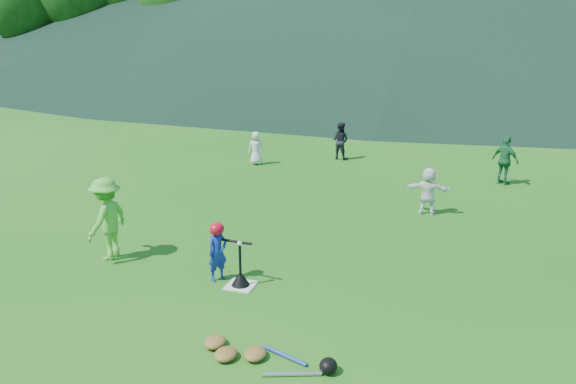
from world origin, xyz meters
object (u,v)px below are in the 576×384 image
object	(u,v)px
fielder_b	(340,141)
equipment_pile	(255,354)
batter_child	(218,252)
adult_coach	(107,219)
home_plate	(241,285)
fielder_d	(428,191)
fielder_a	(256,148)
fielder_c	(505,160)
batting_tee	(241,279)

from	to	relation	value
fielder_b	equipment_pile	distance (m)	11.67
batter_child	adult_coach	world-z (taller)	adult_coach
home_plate	adult_coach	bearing A→B (deg)	172.27
fielder_b	fielder_d	size ratio (longest dim) A/B	1.11
fielder_d	equipment_pile	size ratio (longest dim) A/B	0.60
adult_coach	fielder_a	distance (m)	7.77
fielder_b	batter_child	bearing A→B (deg)	102.79
fielder_a	fielder_c	size ratio (longest dim) A/B	0.78
home_plate	batter_child	world-z (taller)	batter_child
home_plate	fielder_d	size ratio (longest dim) A/B	0.42
adult_coach	batting_tee	bearing A→B (deg)	84.18
fielder_b	fielder_d	distance (m)	5.82
fielder_c	batting_tee	distance (m)	9.09
batter_child	fielder_b	size ratio (longest dim) A/B	0.81
adult_coach	fielder_d	bearing A→B (deg)	131.64
fielder_c	equipment_pile	world-z (taller)	fielder_c
batter_child	home_plate	bearing A→B (deg)	-72.39
fielder_d	batting_tee	bearing A→B (deg)	65.36
batting_tee	home_plate	bearing A→B (deg)	0.00
batter_child	fielder_a	world-z (taller)	fielder_a
batter_child	fielder_c	world-z (taller)	fielder_c
fielder_c	adult_coach	bearing A→B (deg)	83.99
equipment_pile	home_plate	bearing A→B (deg)	117.30
adult_coach	equipment_pile	xyz separation A→B (m)	(3.69, -2.26, -0.68)
batter_child	fielder_d	xyz separation A→B (m)	(3.01, 4.64, 0.05)
home_plate	fielder_d	distance (m)	5.43
home_plate	batting_tee	distance (m)	0.12
adult_coach	fielder_b	distance (m)	9.55
batting_tee	equipment_pile	xyz separation A→B (m)	(0.98, -1.89, -0.06)
batter_child	fielder_a	xyz separation A→B (m)	(-2.40, 8.02, 0.03)
fielder_c	fielder_d	xyz separation A→B (m)	(-1.75, -3.23, -0.12)
batter_child	fielder_c	size ratio (longest dim) A/B	0.74
batter_child	fielder_d	bearing A→B (deg)	-0.77
fielder_b	fielder_d	bearing A→B (deg)	134.57
adult_coach	fielder_b	xyz separation A→B (m)	(2.16, 9.30, -0.15)
home_plate	fielder_c	distance (m)	9.10
fielder_a	fielder_b	world-z (taller)	fielder_b
batter_child	fielder_b	world-z (taller)	fielder_b
home_plate	fielder_d	xyz separation A→B (m)	(2.57, 4.76, 0.53)
fielder_a	fielder_d	xyz separation A→B (m)	(5.41, -3.38, 0.03)
home_plate	fielder_a	bearing A→B (deg)	109.25
fielder_a	equipment_pile	distance (m)	10.73
equipment_pile	fielder_b	bearing A→B (deg)	97.52
batter_child	adult_coach	distance (m)	2.29
fielder_b	equipment_pile	bearing A→B (deg)	109.68
batter_child	fielder_a	distance (m)	8.37
home_plate	equipment_pile	xyz separation A→B (m)	(0.98, -1.89, 0.06)
batter_child	fielder_a	bearing A→B (deg)	48.87
fielder_b	fielder_c	world-z (taller)	fielder_c
fielder_d	batting_tee	distance (m)	5.42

